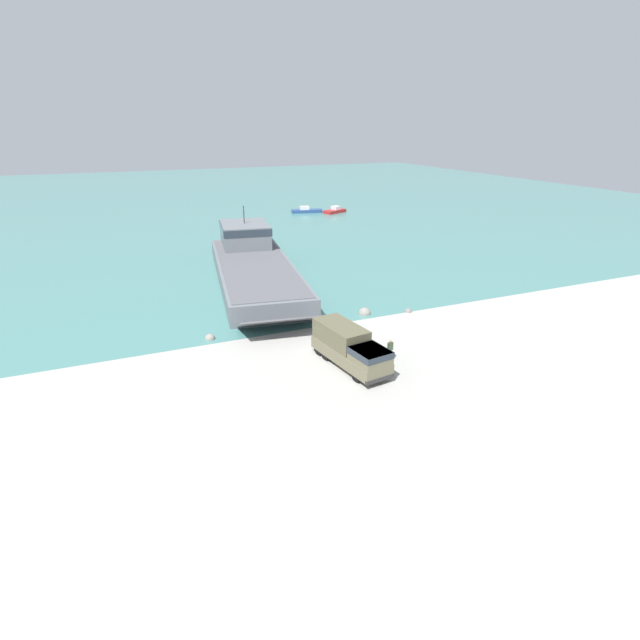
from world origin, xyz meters
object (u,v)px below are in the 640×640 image
moored_boat_a (248,230)px  moored_boat_c (306,210)px  landing_craft (253,261)px  soldier_on_ramp (390,348)px  military_truck (350,347)px  moored_boat_b (335,211)px  cargo_crate (385,368)px

moored_boat_a → moored_boat_c: (17.63, 16.25, -0.09)m
landing_craft → soldier_on_ramp: (3.63, -27.97, -0.83)m
military_truck → moored_boat_c: military_truck is taller
moored_boat_c → moored_boat_a: bearing=-34.7°
landing_craft → moored_boat_b: 49.38m
soldier_on_ramp → cargo_crate: soldier_on_ramp is taller
moored_boat_c → moored_boat_b: bearing=77.0°
moored_boat_b → soldier_on_ramp: bearing=135.8°
military_truck → moored_boat_b: bearing=147.9°
soldier_on_ramp → moored_boat_a: size_ratio=0.20×
moored_boat_a → cargo_crate: (-4.24, -55.58, -0.23)m
soldier_on_ramp → cargo_crate: (-1.45, -1.70, -0.73)m
moored_boat_b → moored_boat_c: size_ratio=0.82×
moored_boat_c → cargo_crate: size_ratio=9.10×
soldier_on_ramp → moored_boat_c: bearing=-22.8°
landing_craft → moored_boat_c: bearing=68.9°
landing_craft → moored_boat_a: size_ratio=3.88×
cargo_crate → landing_craft: bearing=94.2°
moored_boat_c → cargo_crate: bearing=-4.3°
military_truck → cargo_crate: military_truck is taller
landing_craft → moored_boat_c: landing_craft is taller
moored_boat_b → cargo_crate: bearing=135.2°
military_truck → cargo_crate: size_ratio=11.05×
soldier_on_ramp → cargo_crate: bearing=133.0°
moored_boat_b → cargo_crate: moored_boat_b is taller
landing_craft → moored_boat_b: landing_craft is taller
military_truck → moored_boat_c: bearing=152.8°
military_truck → moored_boat_b: size_ratio=1.48×
moored_boat_a → cargo_crate: moored_boat_a is taller
landing_craft → soldier_on_ramp: size_ratio=19.18×
soldier_on_ramp → moored_boat_c: 73.04m
landing_craft → moored_boat_b: (29.64, 39.47, -1.42)m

